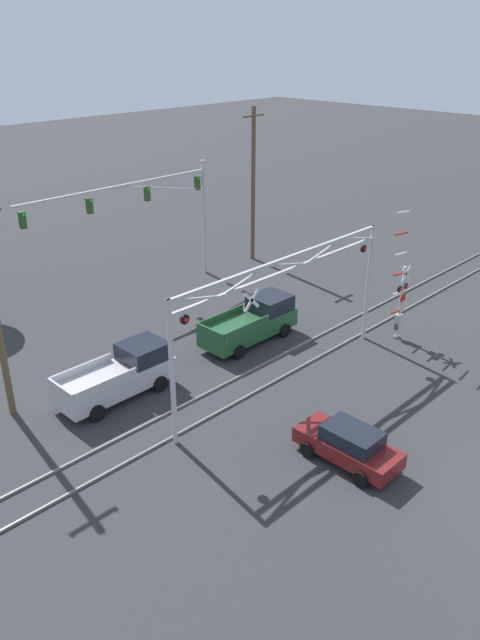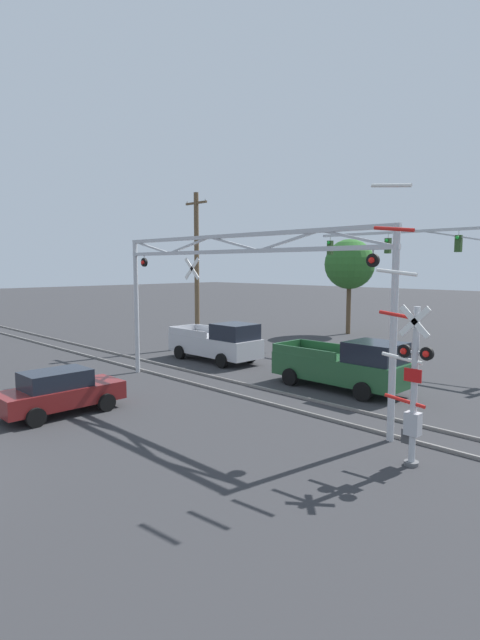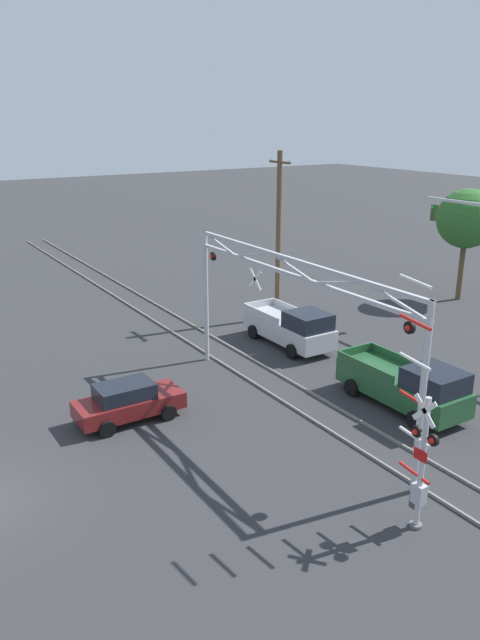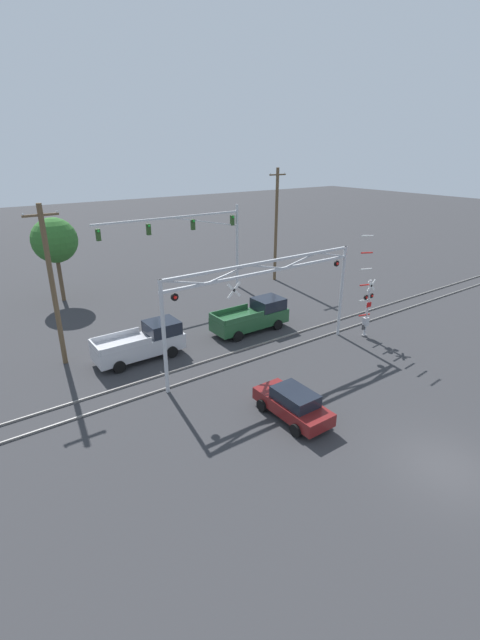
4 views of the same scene
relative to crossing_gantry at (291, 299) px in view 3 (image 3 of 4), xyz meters
The scene contains 9 objects.
rail_track_near 4.45m from the crossing_gantry, 86.30° to the left, with size 80.00×0.08×0.10m, color gray.
rail_track_far 4.76m from the crossing_gantry, 89.39° to the left, with size 80.00×0.08×0.10m, color gray.
crossing_gantry is the anchor object (origin of this frame).
crossing_signal_mast 7.94m from the crossing_gantry, ahead, with size 1.75×0.35×6.91m.
pickup_truck_lead 5.77m from the crossing_gantry, 60.90° to the left, with size 5.45×2.18×2.04m.
pickup_truck_following 7.99m from the crossing_gantry, 142.28° to the left, with size 5.27×2.18×2.04m.
sedan_waiting 7.09m from the crossing_gantry, 115.67° to the right, with size 1.87×3.98×1.46m.
utility_pole_left 11.69m from the crossing_gantry, 146.63° to the left, with size 1.80×0.28×9.11m.
background_tree_beyond_span 19.34m from the crossing_gantry, 110.73° to the left, with size 3.55×3.55×6.77m.
Camera 3 is at (17.32, -1.62, 10.77)m, focal length 35.00 mm.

